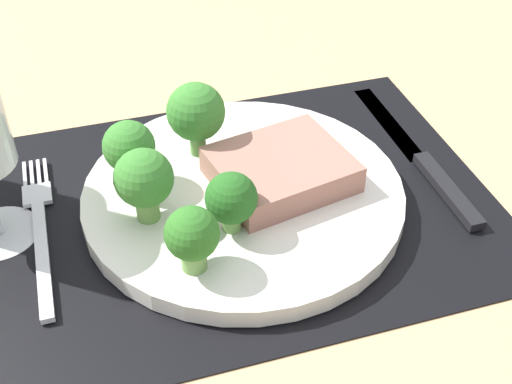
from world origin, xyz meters
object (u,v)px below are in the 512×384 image
at_px(plate, 243,195).
at_px(steak, 279,166).
at_px(knife, 423,161).
at_px(fork, 40,228).

distance_m(plate, steak, 0.04).
bearing_deg(knife, plate, 179.97).
distance_m(steak, fork, 0.20).
bearing_deg(plate, knife, 1.78).
distance_m(plate, knife, 0.17).
relative_size(plate, fork, 1.40).
height_order(plate, steak, steak).
relative_size(plate, steak, 2.49).
bearing_deg(fork, knife, 0.97).
bearing_deg(steak, knife, 0.29).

